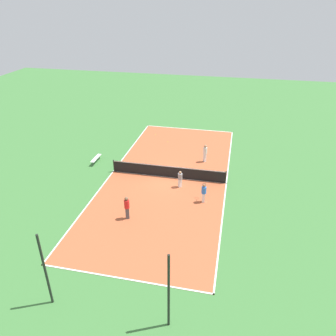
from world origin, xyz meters
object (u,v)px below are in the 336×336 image
(player_baseline_gray, at_px, (180,178))
(fence_post_back_left, at_px, (169,292))
(player_coach_red, at_px, (127,206))
(tennis_ball_left_sideline, at_px, (168,142))
(tennis_net, at_px, (168,171))
(player_near_blue, at_px, (204,192))
(player_far_white, at_px, (205,152))
(fence_post_back_right, at_px, (45,270))
(bench, at_px, (96,158))
(tennis_ball_far_baseline, at_px, (155,134))

(player_baseline_gray, height_order, fence_post_back_left, fence_post_back_left)
(player_coach_red, height_order, tennis_ball_left_sideline, player_coach_red)
(tennis_net, distance_m, fence_post_back_left, 14.31)
(player_near_blue, bearing_deg, player_far_white, -0.40)
(tennis_net, distance_m, player_near_blue, 4.66)
(player_near_blue, relative_size, fence_post_back_right, 0.35)
(player_near_blue, bearing_deg, bench, 60.77)
(tennis_ball_far_baseline, height_order, fence_post_back_right, fence_post_back_right)
(bench, distance_m, tennis_ball_far_baseline, 8.58)
(player_baseline_gray, relative_size, tennis_ball_far_baseline, 21.39)
(player_near_blue, relative_size, tennis_ball_left_sideline, 22.69)
(tennis_net, distance_m, tennis_ball_left_sideline, 7.57)
(player_near_blue, bearing_deg, tennis_ball_left_sideline, 19.52)
(player_coach_red, relative_size, tennis_ball_left_sideline, 25.94)
(player_coach_red, relative_size, player_baseline_gray, 1.21)
(tennis_ball_far_baseline, bearing_deg, player_far_white, 138.29)
(tennis_net, xyz_separation_m, fence_post_back_left, (-3.04, 13.89, 1.60))
(tennis_net, distance_m, bench, 7.31)
(tennis_ball_far_baseline, relative_size, fence_post_back_left, 0.02)
(player_far_white, height_order, tennis_ball_far_baseline, player_far_white)
(player_baseline_gray, height_order, fence_post_back_right, fence_post_back_right)
(player_baseline_gray, bearing_deg, fence_post_back_right, 28.71)
(player_coach_red, height_order, tennis_ball_far_baseline, player_coach_red)
(tennis_ball_left_sideline, bearing_deg, tennis_net, 102.55)
(player_coach_red, height_order, fence_post_back_left, fence_post_back_left)
(player_baseline_gray, relative_size, tennis_ball_left_sideline, 21.39)
(fence_post_back_left, bearing_deg, tennis_net, -77.65)
(fence_post_back_right, bearing_deg, tennis_net, -102.35)
(player_far_white, xyz_separation_m, tennis_ball_left_sideline, (4.38, -3.79, -0.95))
(player_far_white, distance_m, fence_post_back_right, 18.44)
(player_near_blue, height_order, tennis_ball_left_sideline, player_near_blue)
(tennis_net, height_order, tennis_ball_left_sideline, tennis_net)
(player_coach_red, distance_m, fence_post_back_left, 8.91)
(player_near_blue, relative_size, fence_post_back_left, 0.35)
(player_coach_red, distance_m, tennis_ball_far_baseline, 15.55)
(player_coach_red, relative_size, player_far_white, 1.03)
(bench, relative_size, player_far_white, 1.04)
(player_far_white, relative_size, tennis_ball_far_baseline, 25.29)
(bench, distance_m, fence_post_back_right, 15.91)
(player_far_white, height_order, fence_post_back_left, fence_post_back_left)
(tennis_ball_left_sideline, relative_size, tennis_ball_far_baseline, 1.00)
(player_coach_red, bearing_deg, bench, -71.81)
(tennis_net, distance_m, player_coach_red, 6.53)
(player_baseline_gray, bearing_deg, tennis_ball_left_sideline, -113.58)
(bench, bearing_deg, player_near_blue, 66.95)
(tennis_net, bearing_deg, player_baseline_gray, 133.10)
(bench, xyz_separation_m, fence_post_back_left, (-10.22, 15.26, 1.80))
(player_coach_red, xyz_separation_m, fence_post_back_right, (1.51, 7.56, 1.15))
(bench, height_order, player_coach_red, player_coach_red)
(tennis_ball_far_baseline, distance_m, fence_post_back_left, 23.95)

